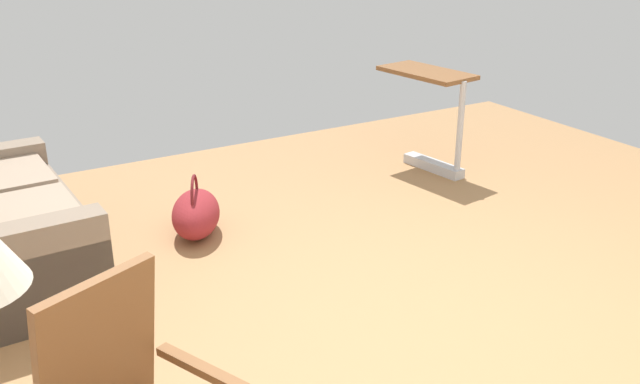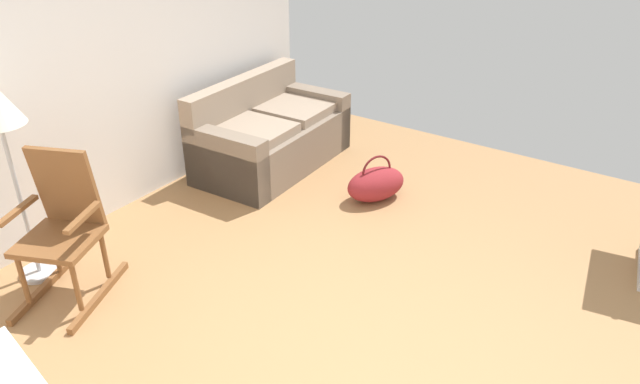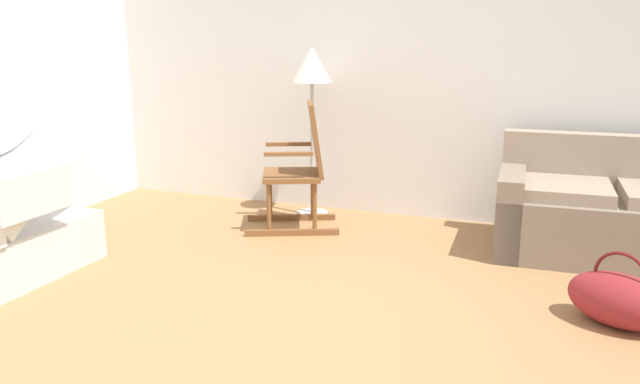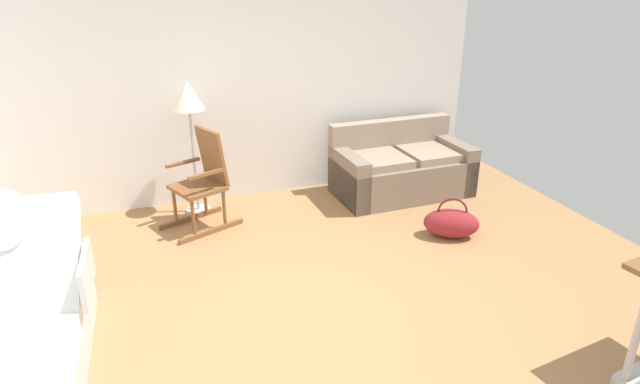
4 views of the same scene
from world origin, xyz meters
name	(u,v)px [view 4 (image 4 of 4)]	position (x,y,z in m)	size (l,w,h in m)	color
ground_plane	(315,314)	(0.00, 0.00, 0.00)	(6.84, 6.84, 0.00)	#9E7247
back_wall	(242,84)	(0.00, 2.65, 1.35)	(5.68, 0.10, 2.70)	white
hospital_bed	(4,355)	(-2.12, -0.20, 0.32)	(1.06, 2.08, 1.16)	silver
couch	(401,169)	(1.78, 2.06, 0.31)	(1.63, 0.91, 0.85)	#7D6C5C
rocking_chair	(204,181)	(-0.60, 1.92, 0.50)	(0.89, 0.74, 1.05)	brown
floor_lamp	(189,105)	(-0.64, 2.30, 1.23)	(0.34, 0.34, 1.48)	#B2B5BA
duffel_bag	(451,223)	(1.74, 0.83, 0.15)	(0.64, 0.54, 0.43)	maroon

